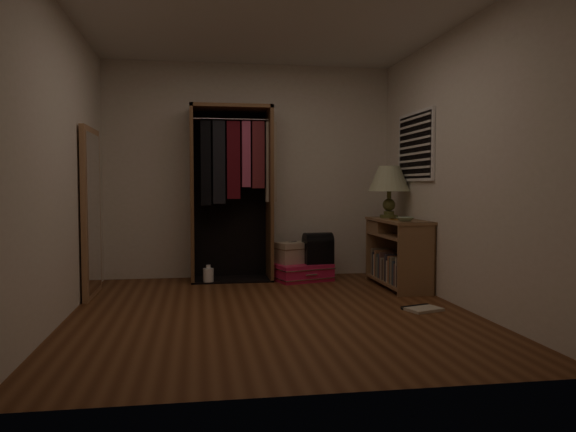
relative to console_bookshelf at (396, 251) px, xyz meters
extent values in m
plane|color=#5B311A|center=(-1.54, -1.04, -0.39)|extent=(4.00, 4.00, 0.00)
cube|color=silver|center=(-1.54, 0.96, 0.91)|extent=(3.50, 0.02, 2.60)
cube|color=silver|center=(-1.54, -3.04, 0.91)|extent=(3.50, 0.02, 2.60)
cube|color=silver|center=(0.21, -1.04, 0.91)|extent=(0.02, 4.00, 2.60)
cube|color=silver|center=(-3.29, -1.04, 0.91)|extent=(0.02, 4.00, 2.60)
cube|color=white|center=(-1.54, -1.04, 2.21)|extent=(3.50, 4.00, 0.01)
cube|color=white|center=(0.19, -0.04, 1.16)|extent=(0.03, 0.96, 0.76)
cube|color=black|center=(0.19, -0.04, 1.16)|extent=(0.03, 0.90, 0.70)
cube|color=white|center=(0.18, -0.04, 0.85)|extent=(0.01, 0.88, 0.02)
cube|color=white|center=(0.18, -0.04, 0.93)|extent=(0.01, 0.88, 0.02)
cube|color=white|center=(0.18, -0.04, 1.00)|extent=(0.01, 0.88, 0.02)
cube|color=white|center=(0.18, -0.04, 1.08)|extent=(0.01, 0.88, 0.02)
cube|color=white|center=(0.18, -0.04, 1.16)|extent=(0.01, 0.88, 0.02)
cube|color=white|center=(0.18, -0.04, 1.24)|extent=(0.01, 0.88, 0.02)
cube|color=white|center=(0.18, -0.04, 1.31)|extent=(0.01, 0.88, 0.02)
cube|color=white|center=(0.18, -0.04, 1.39)|extent=(0.01, 0.88, 0.02)
cube|color=white|center=(0.18, -0.04, 1.47)|extent=(0.01, 0.88, 0.02)
cube|color=#8E6644|center=(0.00, -0.58, -0.02)|extent=(0.40, 0.03, 0.75)
cube|color=#8E6644|center=(0.00, 0.49, -0.02)|extent=(0.40, 0.03, 0.75)
cube|color=#8E6644|center=(0.00, -0.04, -0.33)|extent=(0.40, 1.04, 0.03)
cube|color=#8E6644|center=(0.00, -0.04, 0.18)|extent=(0.40, 1.04, 0.03)
cube|color=#8E6644|center=(0.00, -0.04, 0.34)|extent=(0.42, 1.12, 0.03)
cube|color=brown|center=(0.19, -0.04, -0.02)|extent=(0.02, 1.10, 0.75)
cube|color=#8E6644|center=(-0.01, 0.29, 0.25)|extent=(0.36, 0.38, 0.13)
cube|color=gray|center=(-0.07, -0.52, -0.16)|extent=(0.20, 0.03, 0.31)
cube|color=#4C3833|center=(-0.08, -0.47, -0.20)|extent=(0.16, 0.04, 0.22)
cube|color=#B7AD99|center=(-0.07, -0.43, -0.17)|extent=(0.20, 0.03, 0.30)
cube|color=brown|center=(-0.07, -0.39, -0.20)|extent=(0.20, 0.03, 0.23)
cube|color=#3F4C59|center=(-0.07, -0.34, -0.19)|extent=(0.19, 0.05, 0.25)
cube|color=gray|center=(-0.08, -0.29, -0.17)|extent=(0.18, 0.03, 0.29)
cube|color=#59594C|center=(-0.08, -0.25, -0.18)|extent=(0.18, 0.04, 0.27)
cube|color=#B2724C|center=(-0.06, -0.20, -0.17)|extent=(0.22, 0.04, 0.29)
cube|color=beige|center=(-0.06, -0.15, -0.20)|extent=(0.21, 0.03, 0.23)
cube|color=#332D38|center=(-0.06, -0.10, -0.17)|extent=(0.21, 0.05, 0.30)
cube|color=gray|center=(-0.06, -0.05, -0.19)|extent=(0.20, 0.04, 0.25)
cube|color=#4C3833|center=(-0.08, 0.00, -0.20)|extent=(0.17, 0.03, 0.23)
cube|color=#B7AD99|center=(-0.06, 0.04, -0.20)|extent=(0.22, 0.03, 0.24)
cube|color=brown|center=(-0.09, 0.08, -0.17)|extent=(0.16, 0.03, 0.30)
cube|color=#3F4C59|center=(-0.06, 0.13, -0.18)|extent=(0.21, 0.05, 0.27)
cube|color=gray|center=(-0.09, 0.18, -0.20)|extent=(0.15, 0.03, 0.23)
cube|color=#59594C|center=(-0.08, 0.22, -0.18)|extent=(0.17, 0.04, 0.26)
cube|color=#B2724C|center=(-0.06, 0.26, -0.17)|extent=(0.21, 0.03, 0.30)
cube|color=beige|center=(-0.07, 0.30, -0.19)|extent=(0.19, 0.04, 0.25)
cube|color=#332D38|center=(-0.08, 0.35, -0.18)|extent=(0.17, 0.03, 0.27)
cube|color=gray|center=(-0.06, 0.39, -0.16)|extent=(0.21, 0.04, 0.31)
cube|color=brown|center=(-2.24, 0.70, 0.63)|extent=(0.04, 0.50, 2.05)
cube|color=brown|center=(-1.33, 0.70, 0.63)|extent=(0.04, 0.50, 2.05)
cube|color=brown|center=(-1.79, 0.70, 1.64)|extent=(0.95, 0.50, 0.04)
cube|color=black|center=(-1.79, 0.93, 0.63)|extent=(0.95, 0.02, 2.05)
cube|color=black|center=(-1.79, 0.70, -0.38)|extent=(0.95, 0.50, 0.02)
cylinder|color=silver|center=(-1.79, 0.70, 1.51)|extent=(0.87, 0.02, 0.02)
cube|color=black|center=(-2.08, 0.68, 0.99)|extent=(0.12, 0.11, 0.98)
cube|color=black|center=(-1.93, 0.68, 1.00)|extent=(0.14, 0.14, 0.96)
cube|color=#590F19|center=(-1.76, 0.68, 1.03)|extent=(0.15, 0.11, 0.90)
cube|color=#BF4C72|center=(-1.61, 0.68, 1.10)|extent=(0.10, 0.15, 0.77)
cube|color=maroon|center=(-1.47, 0.68, 1.09)|extent=(0.14, 0.16, 0.78)
cube|color=beige|center=(-1.32, 0.68, 1.01)|extent=(0.13, 0.11, 0.94)
cube|color=#AA7952|center=(-3.24, -0.04, 0.46)|extent=(0.05, 0.80, 1.70)
cube|color=white|center=(-3.21, -0.04, 0.46)|extent=(0.01, 0.68, 1.58)
cube|color=#DF1B53|center=(-0.97, 0.54, -0.29)|extent=(0.74, 0.62, 0.20)
cube|color=silver|center=(-0.97, 0.54, -0.35)|extent=(0.76, 0.64, 0.01)
cube|color=silver|center=(-0.97, 0.54, -0.24)|extent=(0.76, 0.64, 0.01)
cylinder|color=silver|center=(-0.90, 0.32, -0.29)|extent=(0.14, 0.06, 0.02)
cube|color=#B9A78D|center=(-1.07, 0.60, -0.07)|extent=(0.43, 0.37, 0.25)
cube|color=brown|center=(-1.07, 0.60, -0.02)|extent=(0.44, 0.38, 0.01)
cylinder|color=silver|center=(-1.07, 0.60, 0.07)|extent=(0.10, 0.06, 0.02)
cube|color=black|center=(-0.77, 0.54, -0.06)|extent=(0.36, 0.26, 0.26)
cylinder|color=black|center=(-0.77, 0.54, 0.07)|extent=(0.36, 0.26, 0.22)
cylinder|color=#4E5429|center=(0.00, 0.27, 0.38)|extent=(0.25, 0.25, 0.03)
cylinder|color=#4E5429|center=(0.00, 0.27, 0.41)|extent=(0.14, 0.14, 0.04)
sphere|color=#4E5429|center=(0.00, 0.27, 0.51)|extent=(0.18, 0.18, 0.14)
cylinder|color=#4E5429|center=(0.00, 0.27, 0.62)|extent=(0.06, 0.06, 0.09)
cone|color=beige|center=(0.00, 0.27, 0.81)|extent=(0.58, 0.58, 0.29)
cone|color=beige|center=(0.00, 0.27, 0.81)|extent=(0.52, 0.52, 0.27)
cylinder|color=#A78640|center=(0.00, -0.11, 0.37)|extent=(0.29, 0.29, 0.01)
imported|color=#9AB798|center=(-0.05, -0.37, 0.38)|extent=(0.18, 0.18, 0.04)
cylinder|color=white|center=(-2.06, 0.51, -0.31)|extent=(0.14, 0.14, 0.17)
cylinder|color=white|center=(-2.06, 0.51, -0.20)|extent=(0.06, 0.06, 0.04)
cube|color=beige|center=(-0.19, -1.20, -0.38)|extent=(0.37, 0.33, 0.03)
cube|color=black|center=(-0.22, -1.10, -0.38)|extent=(0.30, 0.13, 0.03)
camera|label=1|loc=(-2.18, -5.93, 0.73)|focal=35.00mm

